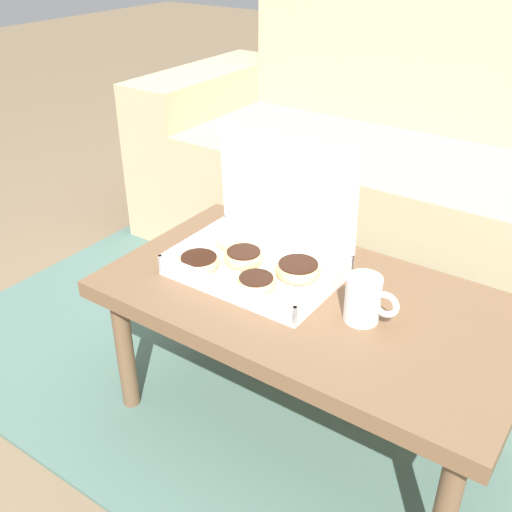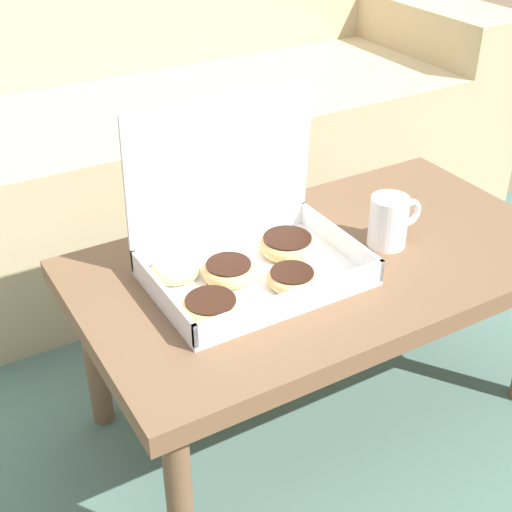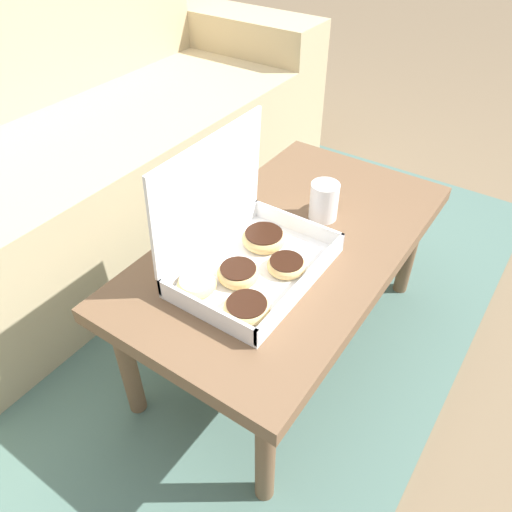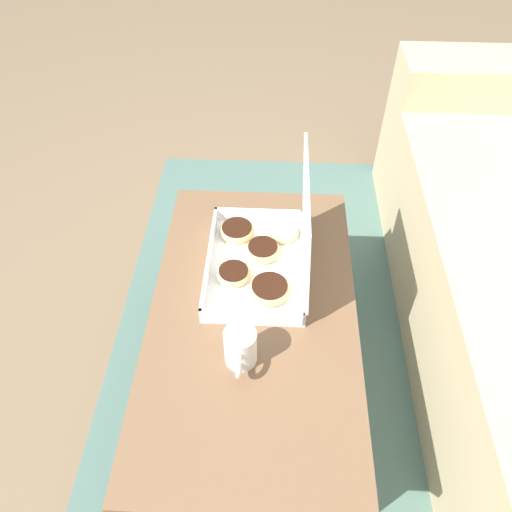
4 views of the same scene
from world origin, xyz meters
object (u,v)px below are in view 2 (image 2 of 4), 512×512
pastry_box (244,249)px  coffee_mug (390,221)px  coffee_table (323,277)px  couch (142,133)px

pastry_box → coffee_mug: pastry_box is taller
coffee_table → coffee_mug: bearing=-8.8°
coffee_mug → coffee_table: bearing=171.2°
coffee_mug → couch: bearing=98.3°
pastry_box → couch: bearing=79.7°
coffee_table → coffee_mug: size_ratio=8.08×
coffee_table → coffee_mug: 0.17m
coffee_table → couch: bearing=90.0°
coffee_table → coffee_mug: coffee_mug is taller
couch → coffee_table: bearing=-90.0°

